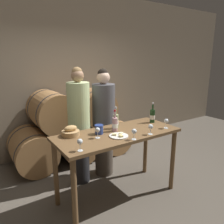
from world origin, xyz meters
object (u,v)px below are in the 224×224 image
Objects in this scene: wine_glass_far_left at (80,142)px; wine_glass_far_right at (166,121)px; tasting_table at (118,142)px; wine_bottle_red at (152,116)px; person_left at (79,126)px; wine_glass_left at (98,130)px; wine_bottle_white at (116,121)px; blue_crock at (99,129)px; person_right at (104,123)px; wine_glass_center at (134,132)px; bread_basket at (71,132)px; wine_bottle_rose at (115,124)px; wine_glass_right at (151,127)px; cheese_plate at (119,136)px.

wine_glass_far_left is 1.33m from wine_glass_far_right.
wine_bottle_red is at bearing 7.58° from tasting_table.
wine_glass_left is at bearing -96.00° from person_left.
person_left is at bearing 65.32° from wine_glass_far_left.
tasting_table is at bearing -115.93° from wine_bottle_white.
wine_glass_left reaches higher than blue_crock.
blue_crock is at bearing 160.54° from wine_glass_far_right.
person_right is 12.90× the size of wine_glass_left.
tasting_table is at bearing 92.92° from wine_glass_center.
wine_glass_left is at bearing 168.70° from wine_glass_far_right.
wine_bottle_rose is at bearing -15.57° from bread_basket.
wine_glass_far_right is at bearing 1.32° from wine_glass_far_left.
bread_basket is 1.64× the size of wine_glass_left.
person_right is (0.18, 0.65, 0.07)m from tasting_table.
wine_bottle_rose reaches higher than wine_glass_right.
blue_crock is 0.88× the size of wine_glass_center.
wine_bottle_white reaches higher than cheese_plate.
person_left is 1.27m from wine_glass_far_right.
blue_crock is 0.48m from wine_glass_center.
blue_crock reaches higher than tasting_table.
wine_glass_far_right is (0.99, -0.20, 0.00)m from wine_glass_left.
blue_crock is (-0.31, -0.07, -0.04)m from wine_bottle_white.
person_left is 5.83× the size of wine_bottle_red.
wine_bottle_white is (0.33, -0.49, 0.14)m from person_left.
wine_bottle_white is at bearing 82.29° from wine_glass_center.
blue_crock is at bearing 38.60° from wine_glass_far_left.
wine_bottle_rose is at bearing 155.99° from wine_glass_far_right.
person_left reaches higher than wine_bottle_rose.
person_right is 0.86m from wine_glass_left.
person_right is 12.90× the size of wine_glass_far_right.
wine_glass_far_left is (-0.75, -0.42, -0.00)m from wine_bottle_white.
person_left is (-0.25, 0.65, 0.10)m from tasting_table.
wine_glass_far_right is at bearing -7.39° from cheese_plate.
person_right is at bearing 80.40° from wine_glass_center.
wine_bottle_rose is (0.25, -0.58, 0.13)m from person_left.
person_right is at bearing 72.76° from wine_bottle_rose.
bread_basket is 1.64× the size of wine_glass_center.
wine_glass_left is 1.00× the size of wine_glass_right.
wine_bottle_red is 1.03m from wine_glass_left.
wine_glass_far_left is 1.00× the size of wine_glass_center.
person_left reaches higher than wine_glass_left.
wine_bottle_rose reaches higher than blue_crock.
wine_glass_right is at bearing 4.98° from wine_glass_center.
wine_glass_right is (0.31, -0.29, 0.23)m from tasting_table.
wine_glass_far_left is at bearing -159.20° from tasting_table.
wine_bottle_white reaches higher than wine_glass_right.
wine_glass_far_left is 0.98m from wine_glass_right.
cheese_plate is 1.78× the size of wine_glass_far_right.
wine_glass_left is (-0.40, -0.19, -0.00)m from wine_bottle_white.
person_right reaches higher than wine_glass_left.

